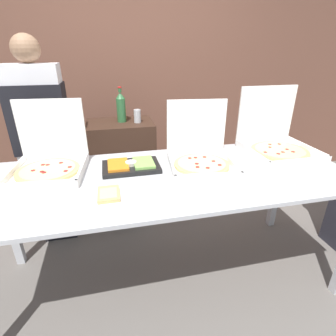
{
  "coord_description": "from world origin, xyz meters",
  "views": [
    {
      "loc": [
        -0.34,
        -1.5,
        1.64
      ],
      "look_at": [
        0.0,
        0.0,
        0.94
      ],
      "focal_mm": 28.0,
      "sensor_mm": 36.0,
      "label": 1
    }
  ],
  "objects_px": {
    "pizza_box_far_right": "(49,160)",
    "soda_can_colored": "(123,112)",
    "pizza_box_far_left": "(276,142)",
    "soda_bottle": "(121,107)",
    "person_server_vest": "(44,136)",
    "pizza_box_near_right": "(200,155)",
    "paper_plate_front_right": "(109,195)",
    "soda_can_silver": "(137,116)",
    "veggie_tray": "(131,166)"
  },
  "relations": [
    {
      "from": "pizza_box_near_right",
      "to": "soda_bottle",
      "type": "height_order",
      "value": "soda_bottle"
    },
    {
      "from": "paper_plate_front_right",
      "to": "soda_bottle",
      "type": "bearing_deg",
      "value": 82.42
    },
    {
      "from": "soda_bottle",
      "to": "soda_can_silver",
      "type": "distance_m",
      "value": 0.18
    },
    {
      "from": "pizza_box_near_right",
      "to": "pizza_box_far_right",
      "type": "bearing_deg",
      "value": 179.4
    },
    {
      "from": "paper_plate_front_right",
      "to": "person_server_vest",
      "type": "relative_size",
      "value": 0.13
    },
    {
      "from": "pizza_box_near_right",
      "to": "veggie_tray",
      "type": "bearing_deg",
      "value": -178.62
    },
    {
      "from": "pizza_box_near_right",
      "to": "soda_can_colored",
      "type": "xyz_separation_m",
      "value": [
        -0.46,
        1.05,
        0.09
      ]
    },
    {
      "from": "veggie_tray",
      "to": "person_server_vest",
      "type": "distance_m",
      "value": 0.88
    },
    {
      "from": "pizza_box_far_right",
      "to": "person_server_vest",
      "type": "distance_m",
      "value": 0.52
    },
    {
      "from": "paper_plate_front_right",
      "to": "soda_can_colored",
      "type": "relative_size",
      "value": 1.77
    },
    {
      "from": "pizza_box_far_left",
      "to": "pizza_box_far_right",
      "type": "bearing_deg",
      "value": 179.73
    },
    {
      "from": "person_server_vest",
      "to": "soda_can_colored",
      "type": "bearing_deg",
      "value": -148.55
    },
    {
      "from": "soda_bottle",
      "to": "person_server_vest",
      "type": "xyz_separation_m",
      "value": [
        -0.66,
        -0.29,
        -0.16
      ]
    },
    {
      "from": "veggie_tray",
      "to": "pizza_box_far_right",
      "type": "bearing_deg",
      "value": 170.78
    },
    {
      "from": "pizza_box_far_right",
      "to": "pizza_box_far_left",
      "type": "xyz_separation_m",
      "value": [
        1.68,
        -0.01,
        0.01
      ]
    },
    {
      "from": "pizza_box_far_right",
      "to": "soda_can_silver",
      "type": "relative_size",
      "value": 4.09
    },
    {
      "from": "veggie_tray",
      "to": "person_server_vest",
      "type": "xyz_separation_m",
      "value": [
        -0.65,
        0.59,
        0.07
      ]
    },
    {
      "from": "pizza_box_near_right",
      "to": "soda_can_silver",
      "type": "xyz_separation_m",
      "value": [
        -0.33,
        0.87,
        0.09
      ]
    },
    {
      "from": "pizza_box_far_left",
      "to": "person_server_vest",
      "type": "height_order",
      "value": "person_server_vest"
    },
    {
      "from": "pizza_box_far_left",
      "to": "soda_can_silver",
      "type": "xyz_separation_m",
      "value": [
        -1.0,
        0.75,
        0.09
      ]
    },
    {
      "from": "pizza_box_near_right",
      "to": "pizza_box_far_left",
      "type": "height_order",
      "value": "pizza_box_far_left"
    },
    {
      "from": "soda_can_silver",
      "to": "soda_bottle",
      "type": "bearing_deg",
      "value": 156.32
    },
    {
      "from": "pizza_box_far_right",
      "to": "paper_plate_front_right",
      "type": "distance_m",
      "value": 0.57
    },
    {
      "from": "paper_plate_front_right",
      "to": "person_server_vest",
      "type": "distance_m",
      "value": 1.06
    },
    {
      "from": "pizza_box_far_right",
      "to": "pizza_box_near_right",
      "type": "xyz_separation_m",
      "value": [
        1.01,
        -0.13,
        -0.0
      ]
    },
    {
      "from": "paper_plate_front_right",
      "to": "veggie_tray",
      "type": "height_order",
      "value": "veggie_tray"
    },
    {
      "from": "veggie_tray",
      "to": "soda_can_silver",
      "type": "bearing_deg",
      "value": 79.72
    },
    {
      "from": "pizza_box_near_right",
      "to": "soda_can_colored",
      "type": "distance_m",
      "value": 1.15
    },
    {
      "from": "pizza_box_near_right",
      "to": "person_server_vest",
      "type": "height_order",
      "value": "person_server_vest"
    },
    {
      "from": "paper_plate_front_right",
      "to": "soda_can_colored",
      "type": "distance_m",
      "value": 1.37
    },
    {
      "from": "pizza_box_far_right",
      "to": "pizza_box_near_right",
      "type": "distance_m",
      "value": 1.02
    },
    {
      "from": "pizza_box_far_right",
      "to": "soda_can_silver",
      "type": "bearing_deg",
      "value": 52.55
    },
    {
      "from": "pizza_box_near_right",
      "to": "soda_can_silver",
      "type": "relative_size",
      "value": 4.0
    },
    {
      "from": "pizza_box_near_right",
      "to": "paper_plate_front_right",
      "type": "xyz_separation_m",
      "value": [
        -0.64,
        -0.3,
        -0.06
      ]
    },
    {
      "from": "veggie_tray",
      "to": "soda_bottle",
      "type": "height_order",
      "value": "soda_bottle"
    },
    {
      "from": "soda_can_silver",
      "to": "person_server_vest",
      "type": "xyz_separation_m",
      "value": [
        -0.8,
        -0.23,
        -0.07
      ]
    },
    {
      "from": "soda_bottle",
      "to": "soda_can_colored",
      "type": "bearing_deg",
      "value": 81.02
    },
    {
      "from": "paper_plate_front_right",
      "to": "person_server_vest",
      "type": "xyz_separation_m",
      "value": [
        -0.5,
        0.93,
        0.08
      ]
    },
    {
      "from": "soda_bottle",
      "to": "veggie_tray",
      "type": "bearing_deg",
      "value": -90.3
    },
    {
      "from": "pizza_box_far_right",
      "to": "soda_can_colored",
      "type": "bearing_deg",
      "value": 64.23
    },
    {
      "from": "pizza_box_near_right",
      "to": "soda_can_silver",
      "type": "distance_m",
      "value": 0.93
    },
    {
      "from": "soda_bottle",
      "to": "soda_can_silver",
      "type": "xyz_separation_m",
      "value": [
        0.14,
        -0.06,
        -0.08
      ]
    },
    {
      "from": "pizza_box_near_right",
      "to": "veggie_tray",
      "type": "height_order",
      "value": "pizza_box_near_right"
    },
    {
      "from": "pizza_box_far_right",
      "to": "paper_plate_front_right",
      "type": "xyz_separation_m",
      "value": [
        0.37,
        -0.43,
        -0.07
      ]
    },
    {
      "from": "soda_bottle",
      "to": "soda_can_silver",
      "type": "relative_size",
      "value": 2.64
    },
    {
      "from": "pizza_box_far_right",
      "to": "soda_bottle",
      "type": "bearing_deg",
      "value": 61.46
    },
    {
      "from": "veggie_tray",
      "to": "person_server_vest",
      "type": "relative_size",
      "value": 0.22
    },
    {
      "from": "veggie_tray",
      "to": "soda_can_silver",
      "type": "distance_m",
      "value": 0.85
    },
    {
      "from": "soda_can_colored",
      "to": "pizza_box_far_right",
      "type": "bearing_deg",
      "value": -121.07
    },
    {
      "from": "pizza_box_far_right",
      "to": "soda_can_colored",
      "type": "relative_size",
      "value": 4.09
    }
  ]
}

